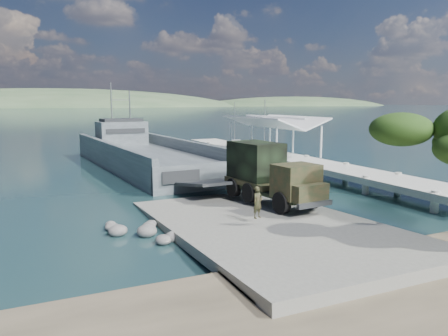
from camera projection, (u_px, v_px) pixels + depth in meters
ground at (257, 226)px, 24.04m from camera, size 1400.00×1400.00×0.00m
boat_ramp at (266, 226)px, 23.10m from camera, size 10.00×18.00×0.50m
shoreline_rocks at (144, 238)px, 21.93m from camera, size 3.20×5.60×0.90m
distant_headlands at (76, 107)px, 547.67m from camera, size 1000.00×240.00×48.00m
pier at (279, 151)px, 46.02m from camera, size 6.40×44.00×6.10m
landing_craft at (147, 160)px, 45.31m from camera, size 10.15×33.29×9.77m
military_truck at (268, 173)px, 27.41m from camera, size 3.26×8.14×3.68m
soldier at (258, 210)px, 22.28m from camera, size 0.69×0.56×1.64m
sailboat_near at (265, 151)px, 57.27m from camera, size 2.20×6.08×7.26m
sailboat_far at (235, 145)px, 64.77m from camera, size 2.77×5.88×6.90m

